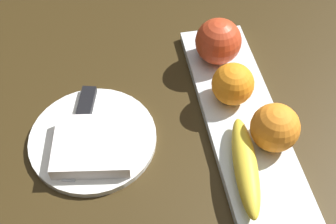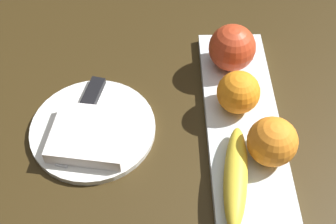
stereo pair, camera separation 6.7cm
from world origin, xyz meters
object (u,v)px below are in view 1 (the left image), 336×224
Objects in this scene: orange_near_banana at (275,128)px; folded_napkin at (93,146)px; dinner_plate at (93,139)px; knife at (83,116)px; orange_near_apple at (231,84)px; fruit_tray at (240,116)px; banana at (245,166)px; apple at (216,42)px.

orange_near_banana is 0.63× the size of folded_napkin.
orange_near_banana is 0.37× the size of dinner_plate.
folded_napkin is 0.66× the size of knife.
orange_near_apple is 0.11m from orange_near_banana.
folded_napkin is (0.03, -0.25, 0.01)m from fruit_tray.
orange_near_apple is at bearing -157.12° from orange_near_banana.
dinner_plate is (-0.11, -0.22, -0.03)m from banana.
banana is 0.83× the size of dinner_plate.
orange_near_apple reaches higher than knife.
fruit_tray is 2.06× the size of dinner_plate.
orange_near_banana is at bearing 24.26° from fruit_tray.
orange_near_banana reaches higher than orange_near_apple.
banana is 1.44× the size of folded_napkin.
apple is (-0.13, -0.01, 0.05)m from fruit_tray.
banana is 2.28× the size of orange_near_banana.
orange_near_banana is at bearing 82.02° from folded_napkin.
orange_near_banana is 0.29m from dinner_plate.
apple is 0.20m from orange_near_banana.
apple is at bearing 119.41° from dinner_plate.
fruit_tray is 0.08m from orange_near_banana.
apple is at bearing -167.85° from orange_near_banana.
folded_napkin is at bearing -75.65° from orange_near_apple.
orange_near_banana is 0.28m from folded_napkin.
fruit_tray is at bearing -155.74° from orange_near_banana.
banana is at bearing -3.46° from apple.
dinner_plate is at bearing -90.00° from fruit_tray.
folded_napkin is at bearing -84.06° from fruit_tray.
folded_napkin is (-0.04, -0.28, -0.03)m from orange_near_banana.
banana is at bearing 69.16° from folded_napkin.
orange_near_banana is 0.31m from knife.
orange_near_banana reaches higher than fruit_tray.
knife is at bearing -110.01° from orange_near_banana.
folded_napkin is (0.16, -0.23, -0.03)m from apple.
dinner_plate is 0.03m from folded_napkin.
orange_near_banana is (0.10, 0.04, 0.00)m from orange_near_apple.
dinner_plate is at bearing -81.68° from orange_near_apple.
folded_napkin reaches higher than knife.
orange_near_banana is at bearing 22.88° from orange_near_apple.
orange_near_banana is at bearing 76.87° from dinner_plate.
banana is 2.42× the size of orange_near_apple.
orange_near_apple is 0.34× the size of dinner_plate.
fruit_tray is 0.06m from orange_near_apple.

